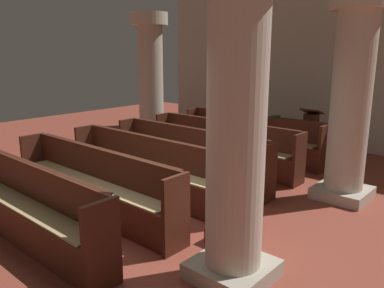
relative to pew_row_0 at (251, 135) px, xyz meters
name	(u,v)px	position (x,y,z in m)	size (l,w,h in m)	color
ground_plane	(145,217)	(0.67, -3.83, -0.52)	(19.20, 19.20, 0.00)	brown
back_wall	(326,57)	(0.67, 2.25, 1.73)	(10.00, 0.16, 4.50)	beige
pew_row_0	(251,135)	(0.00, 0.00, 0.00)	(3.53, 0.47, 0.97)	#4C2316
pew_row_1	(223,143)	(0.00, -1.07, 0.00)	(3.53, 0.46, 0.97)	#4C2316
pew_row_2	(188,153)	(0.00, -2.13, 0.00)	(3.53, 0.47, 0.97)	#4C2316
pew_row_3	(146,165)	(0.00, -3.20, 0.00)	(3.53, 0.46, 0.97)	#4C2316
pew_row_4	(93,181)	(0.00, -4.26, 0.00)	(3.53, 0.46, 0.97)	#4C2316
pew_row_5	(22,201)	(0.00, -5.33, 0.00)	(3.53, 0.47, 0.97)	#4C2316
pillar_aisle_side	(351,95)	(2.56, -1.14, 1.20)	(0.89, 0.89, 3.30)	#B6AD9A
pillar_far_side	(151,79)	(-2.51, -0.74, 1.20)	(0.89, 0.89, 3.30)	#B6AD9A
pillar_aisle_rear	(236,121)	(2.56, -4.27, 1.20)	(0.87, 0.87, 3.30)	#B6AD9A
lectern	(310,134)	(0.85, 1.28, -0.07)	(0.48, 0.45, 1.08)	#411E13
hymn_book	(275,116)	(0.50, 0.19, 0.47)	(0.14, 0.22, 0.03)	#194723
kneeler_box_red	(224,236)	(2.04, -3.73, -0.41)	(0.41, 0.30, 0.21)	maroon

